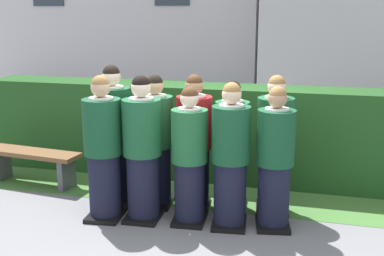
# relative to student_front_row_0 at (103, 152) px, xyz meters

# --- Properties ---
(ground_plane) EXTENTS (60.00, 60.00, 0.00)m
(ground_plane) POSITION_rel_student_front_row_0_xyz_m (0.95, 0.12, -0.80)
(ground_plane) COLOR slate
(student_front_row_0) EXTENTS (0.44, 0.54, 1.67)m
(student_front_row_0) POSITION_rel_student_front_row_0_xyz_m (0.00, 0.00, 0.00)
(student_front_row_0) COLOR black
(student_front_row_0) RESTS_ON ground
(student_front_row_1) EXTENTS (0.44, 0.53, 1.68)m
(student_front_row_1) POSITION_rel_student_front_row_0_xyz_m (0.44, 0.08, 0.00)
(student_front_row_1) COLOR black
(student_front_row_1) RESTS_ON ground
(student_front_row_2) EXTENTS (0.41, 0.47, 1.56)m
(student_front_row_2) POSITION_rel_student_front_row_0_xyz_m (0.98, 0.13, -0.06)
(student_front_row_2) COLOR black
(student_front_row_2) RESTS_ON ground
(student_front_row_3) EXTENTS (0.42, 0.50, 1.63)m
(student_front_row_3) POSITION_rel_student_front_row_0_xyz_m (1.44, 0.15, -0.02)
(student_front_row_3) COLOR black
(student_front_row_3) RESTS_ON ground
(student_front_row_4) EXTENTS (0.44, 0.51, 1.59)m
(student_front_row_4) POSITION_rel_student_front_row_0_xyz_m (1.92, 0.24, -0.04)
(student_front_row_4) COLOR black
(student_front_row_4) RESTS_ON ground
(student_rear_row_0) EXTENTS (0.45, 0.55, 1.73)m
(student_rear_row_0) POSITION_rel_student_front_row_0_xyz_m (-0.08, 0.49, 0.03)
(student_rear_row_0) COLOR black
(student_rear_row_0) RESTS_ON ground
(student_rear_row_1) EXTENTS (0.42, 0.53, 1.63)m
(student_rear_row_1) POSITION_rel_student_front_row_0_xyz_m (0.45, 0.53, -0.02)
(student_rear_row_1) COLOR black
(student_rear_row_1) RESTS_ON ground
(student_in_red_blazer) EXTENTS (0.45, 0.52, 1.64)m
(student_in_red_blazer) POSITION_rel_student_front_row_0_xyz_m (0.92, 0.58, -0.02)
(student_in_red_blazer) COLOR black
(student_in_red_blazer) RESTS_ON ground
(student_rear_row_3) EXTENTS (0.41, 0.48, 1.58)m
(student_rear_row_3) POSITION_rel_student_front_row_0_xyz_m (1.37, 0.65, -0.05)
(student_rear_row_3) COLOR black
(student_rear_row_3) RESTS_ON ground
(student_rear_row_4) EXTENTS (0.44, 0.52, 1.65)m
(student_rear_row_4) POSITION_rel_student_front_row_0_xyz_m (1.87, 0.70, -0.01)
(student_rear_row_4) COLOR black
(student_rear_row_4) RESTS_ON ground
(hedge) EXTENTS (7.00, 0.70, 1.34)m
(hedge) POSITION_rel_student_front_row_0_xyz_m (0.95, 1.75, -0.13)
(hedge) COLOR #214C1E
(hedge) RESTS_ON ground
(wooden_bench) EXTENTS (1.43, 0.50, 0.48)m
(wooden_bench) POSITION_rel_student_front_row_0_xyz_m (-1.45, 0.78, -0.45)
(wooden_bench) COLOR brown
(wooden_bench) RESTS_ON ground
(lawn_strip) EXTENTS (7.00, 0.90, 0.01)m
(lawn_strip) POSITION_rel_student_front_row_0_xyz_m (0.95, 0.95, -0.79)
(lawn_strip) COLOR #477A38
(lawn_strip) RESTS_ON ground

